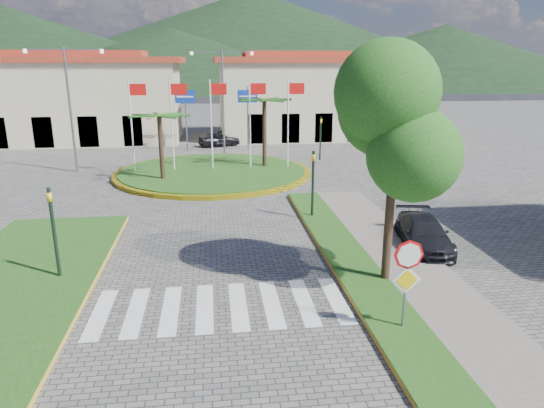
{
  "coord_description": "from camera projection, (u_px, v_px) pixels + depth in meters",
  "views": [
    {
      "loc": [
        -0.03,
        -9.08,
        6.98
      ],
      "look_at": [
        2.12,
        8.0,
        1.96
      ],
      "focal_mm": 32.0,
      "sensor_mm": 36.0,
      "label": 1
    }
  ],
  "objects": [
    {
      "name": "traffic_light_right",
      "position": [
        313.0,
        178.0,
        22.04
      ],
      "size": [
        0.15,
        0.18,
        3.2
      ],
      "color": "black",
      "rests_on": "ground"
    },
    {
      "name": "hill_near_back",
      "position": [
        171.0,
        59.0,
        131.0
      ],
      "size": [
        110.0,
        110.0,
        16.0
      ],
      "primitive_type": "cone",
      "color": "black",
      "rests_on": "ground"
    },
    {
      "name": "sidewalk_right",
      "position": [
        440.0,
        326.0,
        13.21
      ],
      "size": [
        4.0,
        28.0,
        0.15
      ],
      "primitive_type": "cube",
      "color": "gray",
      "rests_on": "ground"
    },
    {
      "name": "street_lamp_centre",
      "position": [
        223.0,
        96.0,
        38.05
      ],
      "size": [
        4.8,
        0.16,
        8.0
      ],
      "color": "slate",
      "rests_on": "ground"
    },
    {
      "name": "hill_far_west",
      "position": [
        9.0,
        48.0,
        134.29
      ],
      "size": [
        140.0,
        140.0,
        22.0
      ],
      "primitive_type": "cone",
      "color": "black",
      "rests_on": "ground"
    },
    {
      "name": "building_left",
      "position": [
        55.0,
        98.0,
        44.03
      ],
      "size": [
        23.32,
        9.54,
        8.05
      ],
      "color": "beige",
      "rests_on": "ground"
    },
    {
      "name": "roundabout_island",
      "position": [
        213.0,
        172.0,
        31.52
      ],
      "size": [
        12.7,
        12.7,
        6.0
      ],
      "color": "yellow",
      "rests_on": "ground"
    },
    {
      "name": "direction_sign_west",
      "position": [
        186.0,
        108.0,
        38.88
      ],
      "size": [
        1.6,
        0.14,
        5.2
      ],
      "color": "slate",
      "rests_on": "ground"
    },
    {
      "name": "traffic_light_far",
      "position": [
        320.0,
        134.0,
        35.79
      ],
      "size": [
        0.18,
        0.15,
        3.2
      ],
      "color": "black",
      "rests_on": "ground"
    },
    {
      "name": "traffic_light_left",
      "position": [
        53.0,
        225.0,
        15.63
      ],
      "size": [
        0.15,
        0.18,
        3.2
      ],
      "color": "black",
      "rests_on": "ground"
    },
    {
      "name": "hill_far_east",
      "position": [
        444.0,
        56.0,
        145.08
      ],
      "size": [
        120.0,
        120.0,
        18.0
      ],
      "primitive_type": "cone",
      "color": "black",
      "rests_on": "ground"
    },
    {
      "name": "crosswalk",
      "position": [
        218.0,
        307.0,
        14.42
      ],
      "size": [
        8.0,
        3.0,
        0.01
      ],
      "primitive_type": "cube",
      "color": "silver",
      "rests_on": "ground"
    },
    {
      "name": "white_van",
      "position": [
        112.0,
        137.0,
        43.05
      ],
      "size": [
        5.09,
        3.18,
        1.31
      ],
      "primitive_type": "imported",
      "rotation": [
        0.0,
        0.0,
        1.8
      ],
      "color": "silver",
      "rests_on": "ground"
    },
    {
      "name": "car_side_right",
      "position": [
        424.0,
        233.0,
        18.92
      ],
      "size": [
        2.34,
        4.33,
        1.19
      ],
      "primitive_type": "imported",
      "rotation": [
        0.0,
        0.0,
        -0.17
      ],
      "color": "black",
      "rests_on": "ground"
    },
    {
      "name": "direction_sign_east",
      "position": [
        248.0,
        107.0,
        39.48
      ],
      "size": [
        1.6,
        0.14,
        5.2
      ],
      "color": "slate",
      "rests_on": "ground"
    },
    {
      "name": "verge_right",
      "position": [
        398.0,
        329.0,
        13.06
      ],
      "size": [
        1.6,
        28.0,
        0.18
      ],
      "primitive_type": "cube",
      "color": "#1B4B15",
      "rests_on": "ground"
    },
    {
      "name": "median_left",
      "position": [
        13.0,
        287.0,
        15.52
      ],
      "size": [
        5.0,
        14.0,
        0.18
      ],
      "primitive_type": "cube",
      "color": "#1B4B15",
      "rests_on": "ground"
    },
    {
      "name": "street_lamp_west",
      "position": [
        70.0,
        103.0,
        31.13
      ],
      "size": [
        4.8,
        0.16,
        8.0
      ],
      "color": "slate",
      "rests_on": "ground"
    },
    {
      "name": "stop_sign",
      "position": [
        407.0,
        271.0,
        12.57
      ],
      "size": [
        0.8,
        0.11,
        2.65
      ],
      "color": "slate",
      "rests_on": "ground"
    },
    {
      "name": "deciduous_tree",
      "position": [
        396.0,
        125.0,
        14.58
      ],
      "size": [
        3.6,
        3.6,
        6.8
      ],
      "color": "black",
      "rests_on": "ground"
    },
    {
      "name": "hill_far_mid",
      "position": [
        253.0,
        38.0,
        160.62
      ],
      "size": [
        180.0,
        180.0,
        30.0
      ],
      "primitive_type": "cone",
      "color": "black",
      "rests_on": "ground"
    },
    {
      "name": "car_dark_b",
      "position": [
        237.0,
        133.0,
        45.65
      ],
      "size": [
        3.79,
        1.72,
        1.21
      ],
      "primitive_type": "imported",
      "rotation": [
        0.0,
        0.0,
        1.45
      ],
      "color": "black",
      "rests_on": "ground"
    },
    {
      "name": "ground",
      "position": [
        222.0,
        394.0,
        10.61
      ],
      "size": [
        160.0,
        160.0,
        0.0
      ],
      "primitive_type": "plane",
      "color": "#575552",
      "rests_on": "ground"
    },
    {
      "name": "building_right",
      "position": [
        314.0,
        96.0,
        46.91
      ],
      "size": [
        19.08,
        9.54,
        8.05
      ],
      "color": "beige",
      "rests_on": "ground"
    },
    {
      "name": "car_dark_a",
      "position": [
        219.0,
        139.0,
        42.17
      ],
      "size": [
        3.86,
        2.6,
        1.22
      ],
      "primitive_type": "imported",
      "rotation": [
        0.0,
        0.0,
        1.93
      ],
      "color": "black",
      "rests_on": "ground"
    }
  ]
}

